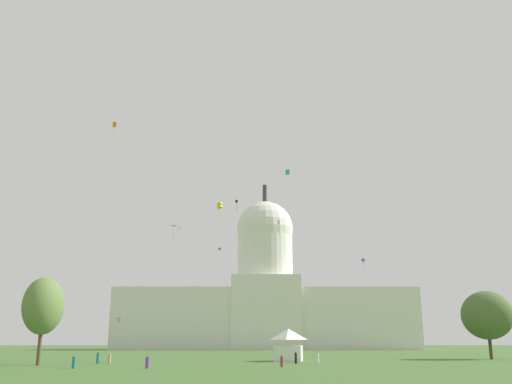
{
  "coord_description": "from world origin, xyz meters",
  "views": [
    {
      "loc": [
        -0.29,
        -35.17,
        3.29
      ],
      "look_at": [
        0.85,
        73.63,
        32.18
      ],
      "focal_mm": 39.36,
      "sensor_mm": 36.0,
      "label": 1
    }
  ],
  "objects_px": {
    "person_purple_near_tree_east": "(147,363)",
    "event_tent": "(289,345)",
    "person_maroon_lawn_far_left": "(282,361)",
    "person_teal_lawn_far_right": "(74,362)",
    "kite_yellow_mid": "(220,206)",
    "person_black_mid_right": "(296,358)",
    "kite_turquoise_high": "(288,172)",
    "tree_west_mid": "(43,306)",
    "kite_black_high": "(237,201)",
    "kite_white_mid": "(313,234)",
    "person_teal_back_center": "(98,358)",
    "tree_east_mid": "(487,315)",
    "person_white_near_tree_west": "(318,358)",
    "kite_violet_mid": "(363,260)",
    "kite_green_mid": "(220,249)",
    "capitol_building": "(265,302)",
    "kite_lime_high": "(179,229)",
    "person_tan_mid_left": "(109,359)",
    "kite_gold_mid": "(175,227)",
    "kite_magenta_mid": "(279,225)",
    "kite_pink_low": "(119,320)",
    "kite_orange_high": "(115,125)"
  },
  "relations": [
    {
      "from": "person_teal_back_center",
      "to": "kite_gold_mid",
      "type": "xyz_separation_m",
      "value": [
        0.9,
        70.91,
        33.85
      ]
    },
    {
      "from": "person_purple_near_tree_east",
      "to": "kite_pink_low",
      "type": "xyz_separation_m",
      "value": [
        -20.52,
        72.9,
        7.76
      ]
    },
    {
      "from": "event_tent",
      "to": "person_purple_near_tree_east",
      "type": "distance_m",
      "value": 31.07
    },
    {
      "from": "tree_east_mid",
      "to": "person_tan_mid_left",
      "type": "xyz_separation_m",
      "value": [
        -64.9,
        -18.73,
        -7.18
      ]
    },
    {
      "from": "person_tan_mid_left",
      "to": "kite_orange_high",
      "type": "bearing_deg",
      "value": 97.21
    },
    {
      "from": "kite_gold_mid",
      "to": "person_teal_lawn_far_right",
      "type": "bearing_deg",
      "value": -126.67
    },
    {
      "from": "person_teal_back_center",
      "to": "kite_lime_high",
      "type": "bearing_deg",
      "value": -135.75
    },
    {
      "from": "person_tan_mid_left",
      "to": "kite_black_high",
      "type": "distance_m",
      "value": 106.45
    },
    {
      "from": "tree_east_mid",
      "to": "kite_black_high",
      "type": "bearing_deg",
      "value": 122.88
    },
    {
      "from": "kite_magenta_mid",
      "to": "kite_green_mid",
      "type": "distance_m",
      "value": 73.13
    },
    {
      "from": "kite_gold_mid",
      "to": "kite_turquoise_high",
      "type": "xyz_separation_m",
      "value": [
        32.42,
        -1.77,
        16.01
      ]
    },
    {
      "from": "tree_east_mid",
      "to": "person_white_near_tree_west",
      "type": "xyz_separation_m",
      "value": [
        -33.69,
        -17.19,
        -7.09
      ]
    },
    {
      "from": "kite_green_mid",
      "to": "event_tent",
      "type": "bearing_deg",
      "value": -26.94
    },
    {
      "from": "capitol_building",
      "to": "tree_east_mid",
      "type": "xyz_separation_m",
      "value": [
        37.98,
        -119.68,
        -10.25
      ]
    },
    {
      "from": "event_tent",
      "to": "kite_turquoise_high",
      "type": "height_order",
      "value": "kite_turquoise_high"
    },
    {
      "from": "kite_gold_mid",
      "to": "kite_magenta_mid",
      "type": "bearing_deg",
      "value": -83.48
    },
    {
      "from": "tree_west_mid",
      "to": "kite_black_high",
      "type": "bearing_deg",
      "value": 76.12
    },
    {
      "from": "person_purple_near_tree_east",
      "to": "kite_black_high",
      "type": "distance_m",
      "value": 119.17
    },
    {
      "from": "kite_green_mid",
      "to": "person_tan_mid_left",
      "type": "bearing_deg",
      "value": -41.73
    },
    {
      "from": "person_black_mid_right",
      "to": "kite_black_high",
      "type": "distance_m",
      "value": 106.39
    },
    {
      "from": "person_maroon_lawn_far_left",
      "to": "kite_gold_mid",
      "type": "relative_size",
      "value": 0.36
    },
    {
      "from": "event_tent",
      "to": "kite_green_mid",
      "type": "relative_size",
      "value": 2.55
    },
    {
      "from": "event_tent",
      "to": "kite_magenta_mid",
      "type": "xyz_separation_m",
      "value": [
        0.22,
        31.09,
        26.73
      ]
    },
    {
      "from": "person_purple_near_tree_east",
      "to": "kite_gold_mid",
      "type": "bearing_deg",
      "value": -105.74
    },
    {
      "from": "person_teal_lawn_far_right",
      "to": "tree_east_mid",
      "type": "bearing_deg",
      "value": 74.87
    },
    {
      "from": "person_teal_lawn_far_right",
      "to": "kite_pink_low",
      "type": "distance_m",
      "value": 74.26
    },
    {
      "from": "person_maroon_lawn_far_left",
      "to": "person_teal_lawn_far_right",
      "type": "bearing_deg",
      "value": -125.75
    },
    {
      "from": "person_maroon_lawn_far_left",
      "to": "kite_white_mid",
      "type": "bearing_deg",
      "value": 123.34
    },
    {
      "from": "kite_violet_mid",
      "to": "kite_green_mid",
      "type": "height_order",
      "value": "kite_green_mid"
    },
    {
      "from": "person_teal_back_center",
      "to": "kite_white_mid",
      "type": "distance_m",
      "value": 52.67
    },
    {
      "from": "capitol_building",
      "to": "person_teal_lawn_far_right",
      "type": "bearing_deg",
      "value": -100.19
    },
    {
      "from": "kite_orange_high",
      "to": "kite_white_mid",
      "type": "distance_m",
      "value": 50.83
    },
    {
      "from": "kite_lime_high",
      "to": "kite_green_mid",
      "type": "xyz_separation_m",
      "value": [
        14.3,
        3.67,
        -6.76
      ]
    },
    {
      "from": "person_white_near_tree_west",
      "to": "kite_pink_low",
      "type": "relative_size",
      "value": 1.24
    },
    {
      "from": "kite_yellow_mid",
      "to": "event_tent",
      "type": "bearing_deg",
      "value": -59.11
    },
    {
      "from": "kite_gold_mid",
      "to": "capitol_building",
      "type": "bearing_deg",
      "value": 31.15
    },
    {
      "from": "person_purple_near_tree_east",
      "to": "kite_lime_high",
      "type": "distance_m",
      "value": 129.92
    },
    {
      "from": "tree_west_mid",
      "to": "person_maroon_lawn_far_left",
      "type": "bearing_deg",
      "value": -9.2
    },
    {
      "from": "person_black_mid_right",
      "to": "kite_turquoise_high",
      "type": "height_order",
      "value": "kite_turquoise_high"
    },
    {
      "from": "person_black_mid_right",
      "to": "kite_white_mid",
      "type": "height_order",
      "value": "kite_white_mid"
    },
    {
      "from": "kite_gold_mid",
      "to": "kite_lime_high",
      "type": "xyz_separation_m",
      "value": [
        -3.58,
        37.03,
        6.82
      ]
    },
    {
      "from": "kite_lime_high",
      "to": "tree_east_mid",
      "type": "bearing_deg",
      "value": -18.18
    },
    {
      "from": "kite_pink_low",
      "to": "kite_lime_high",
      "type": "bearing_deg",
      "value": 158.93
    },
    {
      "from": "capitol_building",
      "to": "kite_black_high",
      "type": "distance_m",
      "value": 54.68
    },
    {
      "from": "event_tent",
      "to": "kite_pink_low",
      "type": "height_order",
      "value": "kite_pink_low"
    },
    {
      "from": "person_maroon_lawn_far_left",
      "to": "kite_lime_high",
      "type": "height_order",
      "value": "kite_lime_high"
    },
    {
      "from": "person_purple_near_tree_east",
      "to": "event_tent",
      "type": "bearing_deg",
      "value": -149.59
    },
    {
      "from": "person_black_mid_right",
      "to": "kite_orange_high",
      "type": "bearing_deg",
      "value": 75.9
    },
    {
      "from": "event_tent",
      "to": "person_tan_mid_left",
      "type": "xyz_separation_m",
      "value": [
        -27.33,
        -9.36,
        -1.92
      ]
    },
    {
      "from": "tree_east_mid",
      "to": "kite_white_mid",
      "type": "height_order",
      "value": "kite_white_mid"
    }
  ]
}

